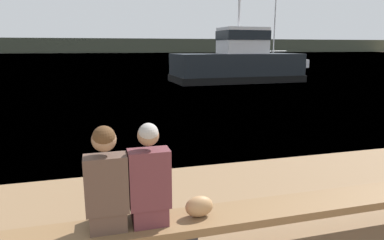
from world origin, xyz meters
TOP-DOWN VIEW (x-y plane):
  - water_surface at (0.00, 125.56)m, footprint 240.00×240.00m
  - far_shoreline at (0.00, 135.22)m, footprint 600.00×12.00m
  - bench_main at (-0.19, 2.77)m, footprint 7.55×0.49m
  - person_left at (-0.96, 2.77)m, footprint 0.39×0.38m
  - person_right at (-0.56, 2.78)m, footprint 0.39×0.37m
  - shopping_bag at (-0.06, 2.78)m, footprint 0.29×0.17m
  - tugboat_red at (7.78, 20.39)m, footprint 8.27×3.89m
  - moored_sailboat at (16.98, 31.91)m, footprint 7.91×3.43m

SIDE VIEW (x-z plane):
  - water_surface at x=0.00m, z-range 0.00..0.00m
  - bench_main at x=-0.19m, z-range 0.17..0.66m
  - moored_sailboat at x=16.98m, z-range -4.24..5.20m
  - shopping_bag at x=-0.06m, z-range 0.50..0.72m
  - person_right at x=-0.56m, z-range 0.43..1.46m
  - person_left at x=-0.96m, z-range 0.45..1.47m
  - tugboat_red at x=7.78m, z-range -2.28..4.45m
  - far_shoreline at x=0.00m, z-range 0.00..5.18m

